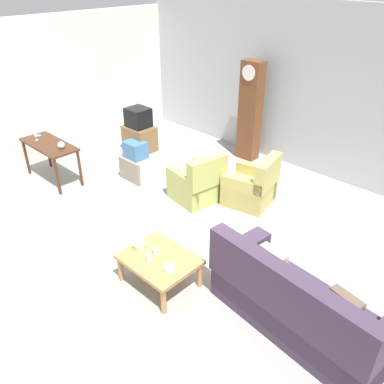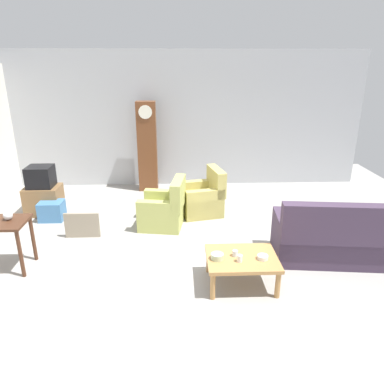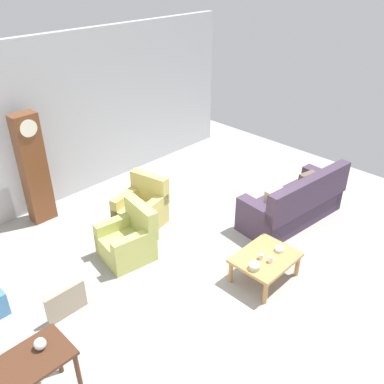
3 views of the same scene
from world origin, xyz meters
name	(u,v)px [view 1 (image 1 of 3)]	position (x,y,z in m)	size (l,w,h in m)	color
ground_plane	(175,236)	(0.00, 0.00, 0.00)	(10.40, 10.40, 0.00)	#999691
garage_door_wall	(306,90)	(0.00, 3.60, 1.60)	(8.40, 0.16, 3.20)	#ADAFB5
pegboard_wall_left	(48,89)	(-4.20, 0.40, 1.44)	(0.12, 6.40, 2.88)	silver
couch_floral	(296,306)	(2.31, -0.30, 0.35)	(2.18, 1.09, 1.04)	#423347
armchair_olive_near	(197,185)	(-0.51, 1.06, 0.31)	(0.90, 0.87, 0.92)	tan
armchair_olive_far	(252,188)	(0.26, 1.64, 0.31)	(0.93, 0.91, 0.92)	tan
coffee_table_wood	(159,261)	(0.62, -0.87, 0.36)	(0.96, 0.76, 0.42)	#B27F47
console_table_dark	(50,149)	(-3.08, -0.33, 0.65)	(1.30, 0.56, 0.77)	#472819
grandfather_clock	(250,111)	(-0.95, 3.14, 1.05)	(0.44, 0.30, 2.09)	brown
tv_stand_cabinet	(140,138)	(-2.96, 1.76, 0.28)	(0.68, 0.52, 0.57)	brown
tv_crt	(138,117)	(-2.96, 1.76, 0.78)	(0.48, 0.44, 0.42)	black
framed_picture_leaning	(130,171)	(-1.93, 0.64, 0.23)	(0.60, 0.05, 0.45)	gray
storage_box_blue	(136,150)	(-2.71, 1.42, 0.19)	(0.45, 0.38, 0.37)	teal
glass_dome_cloche	(61,145)	(-2.69, -0.28, 0.83)	(0.13, 0.13, 0.13)	silver
cup_white_porcelain	(149,257)	(0.56, -0.99, 0.47)	(0.07, 0.07, 0.10)	white
cup_blue_rimmed	(156,251)	(0.53, -0.84, 0.47)	(0.07, 0.07, 0.08)	silver
bowl_white_stacked	(169,268)	(0.88, -0.94, 0.45)	(0.14, 0.14, 0.06)	white
bowl_shallow_green	(139,246)	(0.27, -0.91, 0.46)	(0.17, 0.17, 0.08)	#B2C69E
wine_glass_tall	(38,131)	(-3.58, -0.27, 0.87)	(0.08, 0.08, 0.16)	silver
wine_glass_mid	(36,135)	(-3.38, -0.42, 0.88)	(0.06, 0.06, 0.17)	silver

